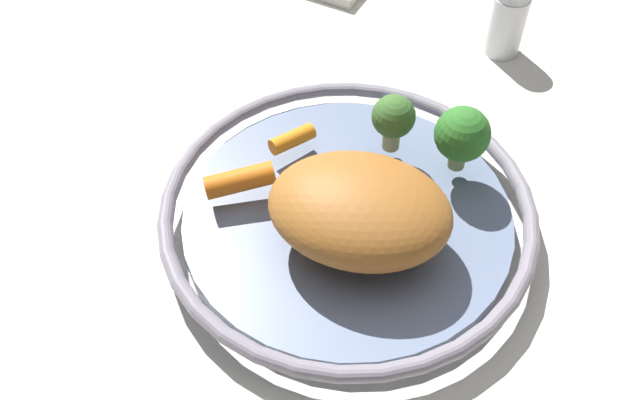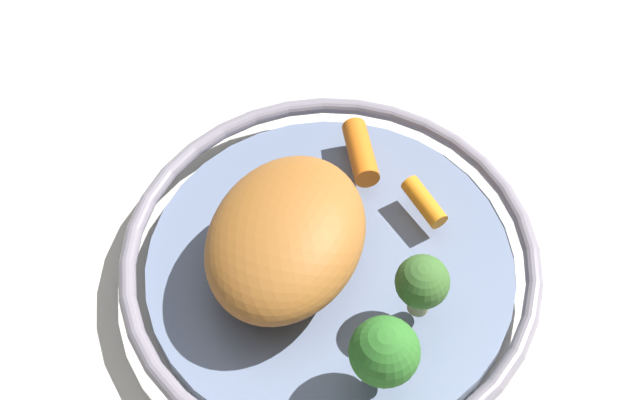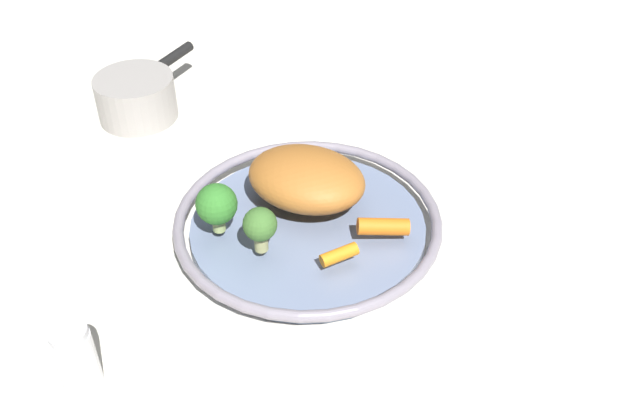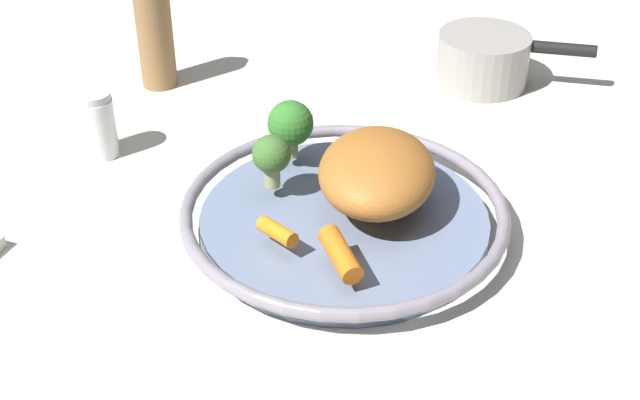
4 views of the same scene
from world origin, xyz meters
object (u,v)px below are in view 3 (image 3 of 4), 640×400
serving_bowl (308,225)px  baby_carrot_near_rim (383,227)px  saucepan (137,97)px  salt_shaker (76,357)px  broccoli_floret_large (217,205)px  baby_carrot_center (339,255)px  broccoli_floret_small (260,226)px  roast_chicken_piece (306,179)px

serving_bowl → baby_carrot_near_rim: size_ratio=5.41×
serving_bowl → saucepan: saucepan is taller
serving_bowl → salt_shaker: size_ratio=4.17×
salt_shaker → saucepan: 0.50m
serving_bowl → broccoli_floret_large: (0.08, -0.07, 0.05)m
broccoli_floret_large → baby_carrot_near_rim: bearing=124.5°
baby_carrot_center → broccoli_floret_large: size_ratio=0.69×
broccoli_floret_large → salt_shaker: size_ratio=0.81×
broccoli_floret_small → saucepan: (-0.15, -0.37, -0.04)m
broccoli_floret_small → salt_shaker: 0.24m
broccoli_floret_large → saucepan: 0.35m
broccoli_floret_small → salt_shaker: bearing=-10.4°
baby_carrot_center → broccoli_floret_large: broccoli_floret_large is taller
broccoli_floret_small → salt_shaker: size_ratio=0.73×
baby_carrot_near_rim → broccoli_floret_large: 0.20m
roast_chicken_piece → salt_shaker: bearing=-4.7°
roast_chicken_piece → baby_carrot_near_rim: (-0.00, 0.11, -0.02)m
serving_bowl → baby_carrot_near_rim: 0.10m
broccoli_floret_large → saucepan: size_ratio=0.32×
serving_bowl → baby_carrot_center: (0.04, 0.08, 0.02)m
roast_chicken_piece → baby_carrot_center: bearing=55.4°
serving_bowl → broccoli_floret_small: (0.08, -0.01, 0.05)m
broccoli_floret_small → saucepan: size_ratio=0.29×
broccoli_floret_small → salt_shaker: broccoli_floret_small is taller
serving_bowl → broccoli_floret_large: broccoli_floret_large is taller
serving_bowl → baby_carrot_center: size_ratio=7.49×
roast_chicken_piece → broccoli_floret_large: broccoli_floret_large is taller
roast_chicken_piece → saucepan: 0.36m
salt_shaker → serving_bowl: bearing=171.0°
baby_carrot_center → saucepan: saucepan is taller
roast_chicken_piece → saucepan: size_ratio=0.75×
roast_chicken_piece → baby_carrot_near_rim: size_ratio=2.46×
serving_bowl → roast_chicken_piece: bearing=-140.5°
baby_carrot_near_rim → broccoli_floret_large: size_ratio=0.95×
broccoli_floret_small → serving_bowl: bearing=175.3°
baby_carrot_center → salt_shaker: (0.27, -0.13, -0.00)m
salt_shaker → saucepan: size_ratio=0.40×
baby_carrot_near_rim → baby_carrot_center: size_ratio=1.38×
serving_bowl → roast_chicken_piece: size_ratio=2.20×
broccoli_floret_small → saucepan: broccoli_floret_small is taller
roast_chicken_piece → salt_shaker: (0.34, -0.03, -0.03)m
serving_bowl → saucepan: (-0.07, -0.38, 0.02)m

